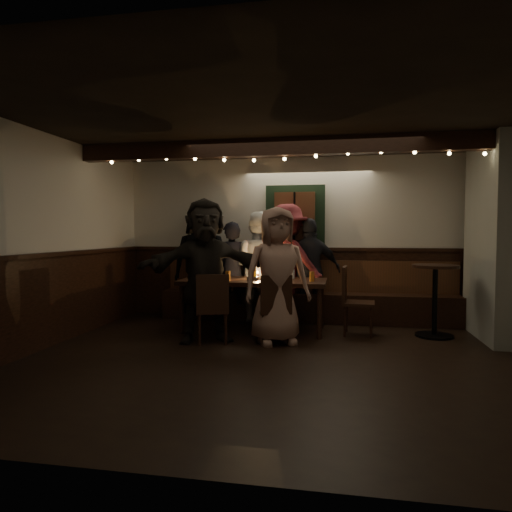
% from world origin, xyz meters
% --- Properties ---
extents(room, '(6.02, 5.01, 2.62)m').
position_xyz_m(room, '(1.07, 1.42, 1.07)').
color(room, black).
rests_on(room, ground).
extents(dining_table, '(2.04, 0.87, 0.88)m').
position_xyz_m(dining_table, '(-0.69, 1.40, 0.67)').
color(dining_table, black).
rests_on(dining_table, ground).
extents(chair_near_left, '(0.50, 0.50, 0.88)m').
position_xyz_m(chair_near_left, '(-1.04, 0.53, 0.50)').
color(chair_near_left, black).
rests_on(chair_near_left, ground).
extents(chair_near_right, '(0.51, 0.51, 0.87)m').
position_xyz_m(chair_near_right, '(-0.28, 0.68, 0.49)').
color(chair_near_right, black).
rests_on(chair_near_right, ground).
extents(chair_end, '(0.45, 0.45, 0.93)m').
position_xyz_m(chair_end, '(0.68, 1.40, 0.52)').
color(chair_end, black).
rests_on(chair_end, ground).
extents(high_top, '(0.60, 0.60, 0.96)m').
position_xyz_m(high_top, '(1.76, 1.46, 0.61)').
color(high_top, black).
rests_on(high_top, ground).
extents(person_a, '(1.01, 0.76, 1.87)m').
position_xyz_m(person_a, '(-1.69, 2.18, 0.93)').
color(person_a, black).
rests_on(person_a, ground).
extents(person_b, '(0.62, 0.45, 1.56)m').
position_xyz_m(person_b, '(-1.17, 2.07, 0.78)').
color(person_b, black).
rests_on(person_b, ground).
extents(person_c, '(0.98, 0.85, 1.72)m').
position_xyz_m(person_c, '(-0.75, 2.12, 0.86)').
color(person_c, white).
rests_on(person_c, ground).
extents(person_d, '(1.34, 1.02, 1.83)m').
position_xyz_m(person_d, '(-0.29, 2.14, 0.92)').
color(person_d, '#54191E').
rests_on(person_d, ground).
extents(person_e, '(1.02, 0.66, 1.61)m').
position_xyz_m(person_e, '(0.07, 2.15, 0.81)').
color(person_e, black).
rests_on(person_e, ground).
extents(person_f, '(1.77, 1.18, 1.83)m').
position_xyz_m(person_f, '(-1.18, 0.69, 0.92)').
color(person_f, black).
rests_on(person_f, ground).
extents(person_g, '(0.99, 0.84, 1.71)m').
position_xyz_m(person_g, '(-0.26, 0.73, 0.86)').
color(person_g, '#A27766').
rests_on(person_g, ground).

